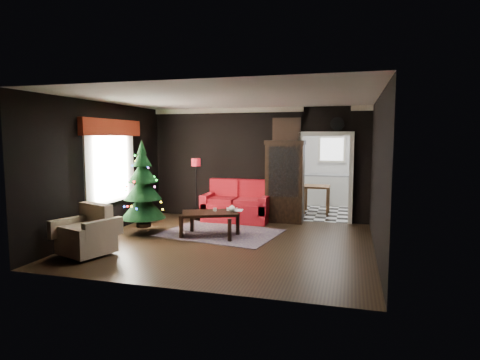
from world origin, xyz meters
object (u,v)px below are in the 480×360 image
(christmas_tree, at_px, (143,185))
(kitchen_table, at_px, (316,199))
(floor_lamp, at_px, (196,187))
(coffee_table, at_px, (210,224))
(armchair, at_px, (86,230))
(wall_clock, at_px, (337,124))
(teapot, at_px, (232,209))
(curio_cabinet, at_px, (285,183))
(loveseat, at_px, (237,201))

(christmas_tree, bearing_deg, kitchen_table, 45.94)
(floor_lamp, relative_size, coffee_table, 1.26)
(armchair, height_order, wall_clock, wall_clock)
(wall_clock, bearing_deg, teapot, -135.35)
(teapot, relative_size, wall_clock, 0.49)
(wall_clock, height_order, kitchen_table, wall_clock)
(teapot, xyz_separation_m, wall_clock, (2.00, 1.98, 1.79))
(floor_lamp, bearing_deg, coffee_table, -59.26)
(kitchen_table, bearing_deg, curio_cabinet, -114.44)
(teapot, bearing_deg, christmas_tree, -172.82)
(armchair, xyz_separation_m, kitchen_table, (3.52, 5.17, -0.08))
(teapot, bearing_deg, kitchen_table, 65.77)
(christmas_tree, relative_size, teapot, 11.42)
(floor_lamp, bearing_deg, loveseat, 7.83)
(armchair, height_order, kitchen_table, armchair)
(floor_lamp, relative_size, teapot, 9.09)
(floor_lamp, bearing_deg, christmas_tree, -107.87)
(loveseat, height_order, floor_lamp, floor_lamp)
(christmas_tree, xyz_separation_m, coffee_table, (1.45, 0.15, -0.78))
(floor_lamp, xyz_separation_m, teapot, (1.36, -1.44, -0.24))
(curio_cabinet, distance_m, coffee_table, 2.37)
(coffee_table, bearing_deg, loveseat, 86.39)
(floor_lamp, relative_size, kitchen_table, 1.90)
(armchair, height_order, teapot, armchair)
(coffee_table, height_order, kitchen_table, kitchen_table)
(christmas_tree, bearing_deg, curio_cabinet, 36.99)
(armchair, bearing_deg, wall_clock, 63.59)
(curio_cabinet, height_order, coffee_table, curio_cabinet)
(loveseat, height_order, curio_cabinet, curio_cabinet)
(armchair, distance_m, teapot, 2.84)
(loveseat, height_order, coffee_table, loveseat)
(coffee_table, bearing_deg, armchair, -131.22)
(curio_cabinet, distance_m, kitchen_table, 1.67)
(curio_cabinet, distance_m, floor_lamp, 2.20)
(christmas_tree, distance_m, coffee_table, 1.66)
(armchair, distance_m, wall_clock, 5.97)
(kitchen_table, bearing_deg, coffee_table, -119.85)
(floor_lamp, xyz_separation_m, kitchen_table, (2.82, 1.79, -0.46))
(christmas_tree, height_order, teapot, christmas_tree)
(armchair, bearing_deg, teapot, 62.81)
(floor_lamp, distance_m, wall_clock, 3.74)
(loveseat, height_order, christmas_tree, christmas_tree)
(floor_lamp, bearing_deg, kitchen_table, 32.44)
(coffee_table, height_order, teapot, teapot)
(armchair, distance_m, kitchen_table, 6.25)
(floor_lamp, distance_m, armchair, 3.47)
(curio_cabinet, bearing_deg, teapot, -114.06)
(curio_cabinet, bearing_deg, wall_clock, 8.53)
(loveseat, height_order, kitchen_table, loveseat)
(loveseat, bearing_deg, coffee_table, -93.61)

